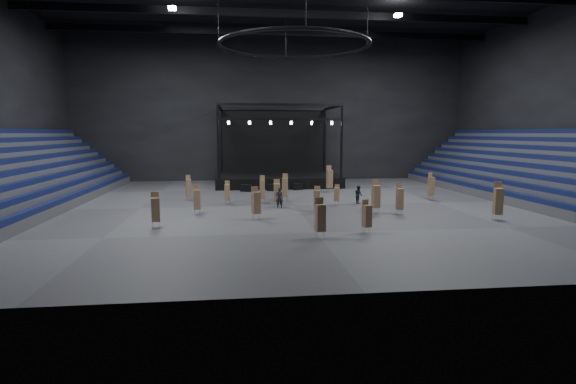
{
  "coord_description": "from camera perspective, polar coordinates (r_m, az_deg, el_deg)",
  "views": [
    {
      "loc": [
        -4.82,
        -36.88,
        6.02
      ],
      "look_at": [
        -0.74,
        -2.0,
        1.4
      ],
      "focal_mm": 28.0,
      "sensor_mm": 36.0,
      "label": 1
    }
  ],
  "objects": [
    {
      "name": "flight_case_mid",
      "position": [
        47.04,
        -2.05,
        0.57
      ],
      "size": [
        1.16,
        0.84,
        0.7
      ],
      "primitive_type": "cube",
      "rotation": [
        0.0,
        0.0,
        -0.34
      ],
      "color": "black",
      "rests_on": "floor"
    },
    {
      "name": "chair_stack_11",
      "position": [
        25.79,
        4.11,
        -3.18
      ],
      "size": [
        0.6,
        0.6,
        2.36
      ],
      "rotation": [
        0.0,
        0.0,
        0.16
      ],
      "color": "silver",
      "rests_on": "floor"
    },
    {
      "name": "wall_front",
      "position": [
        16.86,
        10.56,
        17.56
      ],
      "size": [
        50.0,
        0.2,
        18.0
      ],
      "primitive_type": "cube",
      "color": "black",
      "rests_on": "ground"
    },
    {
      "name": "chair_stack_6",
      "position": [
        33.97,
        -11.49,
        -0.89
      ],
      "size": [
        0.53,
        0.53,
        2.2
      ],
      "rotation": [
        0.0,
        0.0,
        0.16
      ],
      "color": "silver",
      "rests_on": "floor"
    },
    {
      "name": "chair_stack_13",
      "position": [
        29.75,
        -16.48,
        -2.09
      ],
      "size": [
        0.61,
        0.61,
        2.31
      ],
      "rotation": [
        0.0,
        0.0,
        0.22
      ],
      "color": "silver",
      "rests_on": "floor"
    },
    {
      "name": "stage",
      "position": [
        53.53,
        -1.48,
        2.59
      ],
      "size": [
        14.0,
        10.0,
        9.2
      ],
      "color": "black",
      "rests_on": "floor"
    },
    {
      "name": "chair_stack_14",
      "position": [
        34.3,
        14.0,
        -0.81
      ],
      "size": [
        0.5,
        0.5,
        2.34
      ],
      "rotation": [
        0.0,
        0.0,
        0.16
      ],
      "color": "silver",
      "rests_on": "floor"
    },
    {
      "name": "chair_stack_15",
      "position": [
        41.19,
        -12.51,
        0.56
      ],
      "size": [
        0.51,
        0.51,
        2.29
      ],
      "rotation": [
        0.0,
        0.0,
        0.25
      ],
      "color": "silver",
      "rests_on": "floor"
    },
    {
      "name": "chair_stack_3",
      "position": [
        37.9,
        6.21,
        -0.25
      ],
      "size": [
        0.53,
        0.53,
        1.74
      ],
      "rotation": [
        0.0,
        0.0,
        -0.36
      ],
      "color": "silver",
      "rests_on": "floor"
    },
    {
      "name": "crew_member",
      "position": [
        39.07,
        8.94,
        -0.31
      ],
      "size": [
        0.7,
        0.84,
        1.55
      ],
      "primitive_type": "imported",
      "rotation": [
        0.0,
        0.0,
        1.74
      ],
      "color": "black",
      "rests_on": "floor"
    },
    {
      "name": "flight_case_left",
      "position": [
        46.67,
        -5.35,
        0.51
      ],
      "size": [
        1.24,
        0.94,
        0.74
      ],
      "primitive_type": "cube",
      "rotation": [
        0.0,
        0.0,
        -0.4
      ],
      "color": "black",
      "rests_on": "floor"
    },
    {
      "name": "bleachers_right",
      "position": [
        46.36,
        30.16,
        1.17
      ],
      "size": [
        7.2,
        40.0,
        6.4
      ],
      "color": "#48474A",
      "rests_on": "floor"
    },
    {
      "name": "floor",
      "position": [
        37.68,
        0.77,
        -1.7
      ],
      "size": [
        50.0,
        50.0,
        0.0
      ],
      "primitive_type": "plane",
      "color": "#474749",
      "rests_on": "ground"
    },
    {
      "name": "truss_ring",
      "position": [
        37.84,
        0.81,
        18.13
      ],
      "size": [
        12.3,
        12.3,
        5.15
      ],
      "color": "black",
      "rests_on": "ceiling"
    },
    {
      "name": "chair_stack_16",
      "position": [
        38.49,
        -7.73,
        0.01
      ],
      "size": [
        0.45,
        0.45,
        2.01
      ],
      "rotation": [
        0.0,
        0.0,
        -0.1
      ],
      "color": "silver",
      "rests_on": "floor"
    },
    {
      "name": "chair_stack_4",
      "position": [
        36.77,
        -1.42,
        -0.03
      ],
      "size": [
        0.54,
        0.54,
        2.27
      ],
      "rotation": [
        0.0,
        0.0,
        -0.04
      ],
      "color": "silver",
      "rests_on": "floor"
    },
    {
      "name": "wall_back",
      "position": [
        58.16,
        -1.93,
        10.43
      ],
      "size": [
        50.0,
        0.2,
        18.0
      ],
      "primitive_type": "cube",
      "color": "black",
      "rests_on": "ground"
    },
    {
      "name": "chair_stack_5",
      "position": [
        34.33,
        11.1,
        -0.49
      ],
      "size": [
        0.59,
        0.59,
        2.57
      ],
      "rotation": [
        0.0,
        0.0,
        0.15
      ],
      "color": "silver",
      "rests_on": "floor"
    },
    {
      "name": "chair_stack_2",
      "position": [
        27.53,
        9.96,
        -2.94
      ],
      "size": [
        0.58,
        0.58,
        2.04
      ],
      "rotation": [
        0.0,
        0.0,
        0.32
      ],
      "color": "silver",
      "rests_on": "floor"
    },
    {
      "name": "chair_stack_12",
      "position": [
        34.55,
        3.7,
        -0.77
      ],
      "size": [
        0.58,
        0.58,
        1.98
      ],
      "rotation": [
        0.0,
        0.0,
        -0.28
      ],
      "color": "silver",
      "rests_on": "floor"
    },
    {
      "name": "chair_stack_10",
      "position": [
        31.39,
        -4.09,
        -1.29
      ],
      "size": [
        0.66,
        0.66,
        2.32
      ],
      "rotation": [
        0.0,
        0.0,
        0.34
      ],
      "color": "silver",
      "rests_on": "floor"
    },
    {
      "name": "man_center",
      "position": [
        36.11,
        -1.11,
        -0.76
      ],
      "size": [
        0.62,
        0.42,
        1.67
      ],
      "primitive_type": "imported",
      "rotation": [
        0.0,
        0.0,
        3.17
      ],
      "color": "black",
      "rests_on": "floor"
    },
    {
      "name": "chair_stack_9",
      "position": [
        34.15,
        25.13,
        -1.0
      ],
      "size": [
        0.63,
        0.63,
        2.7
      ],
      "rotation": [
        0.0,
        0.0,
        -0.21
      ],
      "color": "silver",
      "rests_on": "floor"
    },
    {
      "name": "bleachers_left",
      "position": [
        41.31,
        -32.63,
        0.35
      ],
      "size": [
        7.2,
        40.0,
        6.4
      ],
      "color": "#48474A",
      "rests_on": "floor"
    },
    {
      "name": "chair_stack_1",
      "position": [
        46.12,
        5.3,
        1.74
      ],
      "size": [
        0.63,
        0.63,
        2.74
      ],
      "rotation": [
        0.0,
        0.0,
        0.19
      ],
      "color": "silver",
      "rests_on": "floor"
    },
    {
      "name": "flight_case_right",
      "position": [
        47.9,
        1.24,
        0.7
      ],
      "size": [
        1.18,
        0.85,
        0.71
      ],
      "primitive_type": "cube",
      "rotation": [
        0.0,
        0.0,
        0.33
      ],
      "color": "black",
      "rests_on": "floor"
    },
    {
      "name": "chair_stack_7",
      "position": [
        39.66,
        -0.39,
        0.63
      ],
      "size": [
        0.58,
        0.58,
        2.47
      ],
      "rotation": [
        0.0,
        0.0,
        -0.24
      ],
      "color": "silver",
      "rests_on": "floor"
    },
    {
      "name": "chair_stack_0",
      "position": [
        38.77,
        -3.28,
        0.38
      ],
      "size": [
        0.48,
        0.48,
        2.41
      ],
      "rotation": [
        0.0,
        0.0,
        -0.1
      ],
      "color": "silver",
      "rests_on": "floor"
    },
    {
      "name": "wall_right",
      "position": [
        47.52,
        32.77,
        9.92
      ],
      "size": [
        0.2,
        42.0,
        18.0
      ],
      "primitive_type": "cube",
      "color": "black",
      "rests_on": "ground"
    },
    {
      "name": "chair_stack_8",
      "position": [
        42.52,
        17.72,
        0.74
      ],
      "size": [
        0.58,
        0.58,
        2.5
      ],
      "rotation": [
        0.0,
        0.0,
        0.29
      ],
      "color": "silver",
      "rests_on": "floor"
    }
  ]
}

